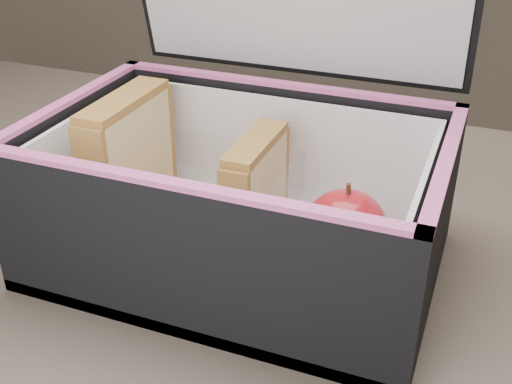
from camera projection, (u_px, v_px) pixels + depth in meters
kitchen_table at (221, 349)px, 0.59m from camera, size 1.20×0.80×0.75m
lunch_bag at (242, 186)px, 0.53m from camera, size 0.32×0.26×0.33m
plastic_tub at (192, 198)px, 0.55m from camera, size 0.17×0.12×0.07m
sandwich_left at (129, 160)px, 0.56m from camera, size 0.03×0.11×0.12m
sandwich_right at (256, 193)px, 0.53m from camera, size 0.02×0.09×0.10m
carrot_sticks at (188, 211)px, 0.56m from camera, size 0.04×0.11×0.03m
paper_napkin at (348, 260)px, 0.53m from camera, size 0.10×0.10×0.01m
red_apple at (346, 227)px, 0.51m from camera, size 0.08×0.08×0.07m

